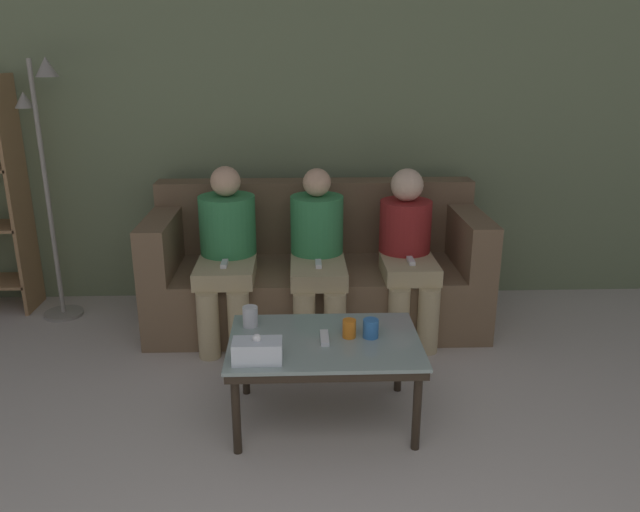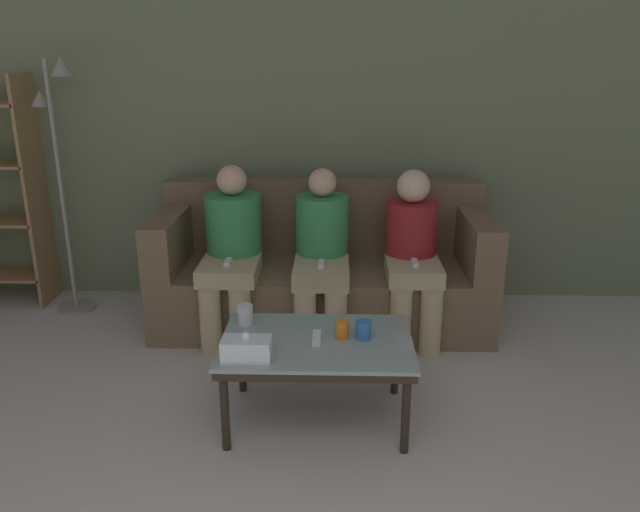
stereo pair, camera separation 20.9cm
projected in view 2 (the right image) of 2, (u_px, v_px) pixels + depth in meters
name	position (u px, v px, depth m)	size (l,w,h in m)	color
wall_back	(324.00, 118.00, 4.35)	(12.00, 0.06, 2.60)	#707F5B
couch	(323.00, 272.00, 4.18)	(2.16, 0.85, 0.91)	brown
coffee_table	(317.00, 348.00, 2.99)	(0.91, 0.62, 0.43)	#8C9E99
cup_near_left	(363.00, 330.00, 2.98)	(0.08, 0.08, 0.09)	#3372BF
cup_near_right	(342.00, 329.00, 2.98)	(0.07, 0.07, 0.09)	orange
cup_far_center	(245.00, 315.00, 3.13)	(0.08, 0.08, 0.10)	silver
tissue_box	(246.00, 349.00, 2.77)	(0.22, 0.12, 0.13)	silver
game_remote	(317.00, 338.00, 2.97)	(0.04, 0.15, 0.02)	white
standing_lamp	(61.00, 161.00, 4.12)	(0.31, 0.26, 1.71)	gray
seated_person_left_end	(232.00, 246.00, 3.92)	(0.36, 0.68, 1.07)	tan
seated_person_mid_left	(322.00, 250.00, 3.89)	(0.34, 0.71, 1.06)	tan
seated_person_mid_right	(412.00, 250.00, 3.89)	(0.33, 0.64, 1.05)	tan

